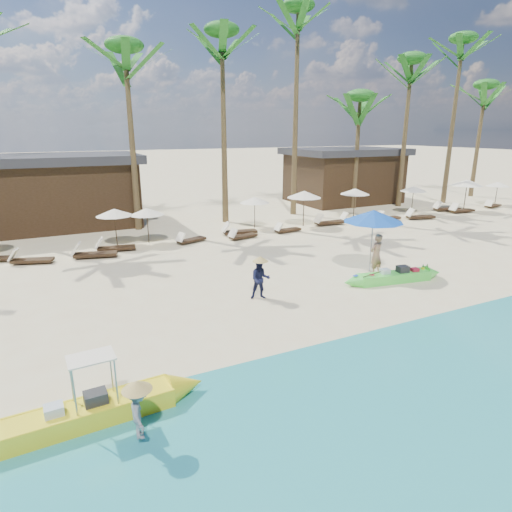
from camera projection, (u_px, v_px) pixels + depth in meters
name	position (u px, v px, depth m)	size (l,w,h in m)	color
ground	(320.00, 303.00, 14.75)	(240.00, 240.00, 0.00)	beige
wet_sand_strip	(435.00, 374.00, 10.43)	(240.00, 4.50, 0.01)	tan
green_canoe	(394.00, 277.00, 16.71)	(4.81, 1.10, 0.61)	#4CE746
yellow_canoe	(86.00, 414.00, 8.61)	(5.61, 0.92, 1.46)	yellow
tourist	(376.00, 255.00, 17.36)	(0.63, 0.41, 1.72)	tan
vendor_green	(260.00, 279.00, 14.91)	(0.70, 0.54, 1.43)	#141837
vendor_yellow	(139.00, 412.00, 7.90)	(0.69, 0.40, 1.07)	gray
blue_umbrella	(374.00, 216.00, 17.35)	(2.43, 2.43, 2.61)	#99999E
lounger_3_right	(29.00, 259.00, 18.97)	(1.90, 1.07, 0.62)	#322114
resort_parasol_4	(114.00, 212.00, 21.63)	(1.85, 1.85, 1.90)	#322114
lounger_4_left	(92.00, 253.00, 19.83)	(2.09, 1.07, 0.68)	#322114
lounger_4_right	(113.00, 247.00, 20.92)	(1.95, 0.89, 0.64)	#322114
resort_parasol_5	(147.00, 211.00, 22.10)	(1.80, 1.80, 1.85)	#322114
lounger_5_left	(190.00, 239.00, 22.48)	(1.75, 1.05, 0.57)	#322114
resort_parasol_6	(255.00, 200.00, 25.59)	(1.83, 1.83, 1.88)	#322114
lounger_6_left	(242.00, 236.00, 23.29)	(1.75, 0.85, 0.57)	#322114
lounger_6_right	(238.00, 231.00, 24.23)	(2.06, 0.94, 0.67)	#322114
resort_parasol_7	(304.00, 194.00, 25.95)	(2.11, 2.11, 2.18)	#322114
lounger_7_left	(286.00, 229.00, 24.78)	(1.68, 0.65, 0.56)	#322114
lounger_7_right	(328.00, 222.00, 26.64)	(1.96, 0.71, 0.66)	#322114
resort_parasol_8	(355.00, 191.00, 28.31)	(1.94, 1.94, 2.00)	#322114
lounger_8_left	(352.00, 219.00, 27.67)	(1.74, 0.65, 0.58)	#322114
resort_parasol_9	(414.00, 189.00, 30.17)	(1.86, 1.86, 1.92)	#322114
lounger_9_left	(387.00, 218.00, 27.94)	(1.88, 0.62, 0.63)	#322114
lounger_9_right	(419.00, 216.00, 28.42)	(2.03, 1.09, 0.66)	#322114
resort_parasol_10	(467.00, 183.00, 30.77)	(2.24, 2.24, 2.30)	#322114
lounger_10_left	(445.00, 208.00, 31.25)	(2.04, 1.16, 0.66)	#322114
lounger_10_right	(461.00, 210.00, 30.62)	(1.97, 0.77, 0.65)	#322114
resort_parasol_11	(498.00, 184.00, 33.41)	(1.78, 1.78, 1.84)	#322114
lounger_11_left	(492.00, 205.00, 32.65)	(1.76, 0.80, 0.58)	#322114
palm_3	(127.00, 75.00, 23.23)	(2.08, 2.08, 10.52)	brown
palm_4	(222.00, 64.00, 25.06)	(2.08, 2.08, 11.70)	brown
palm_5	(297.00, 47.00, 27.21)	(2.08, 2.08, 13.60)	brown
palm_6	(359.00, 111.00, 30.65)	(2.08, 2.08, 8.51)	brown
palm_7	(410.00, 83.00, 30.93)	(2.08, 2.08, 11.08)	brown
palm_8	(460.00, 68.00, 32.17)	(2.08, 2.08, 12.70)	brown
palm_9	(484.00, 101.00, 36.20)	(2.08, 2.08, 9.82)	brown
pavilion_west	(48.00, 191.00, 25.89)	(10.80, 6.60, 4.30)	#322114
pavilion_east	(343.00, 175.00, 35.08)	(8.80, 6.60, 4.30)	#322114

